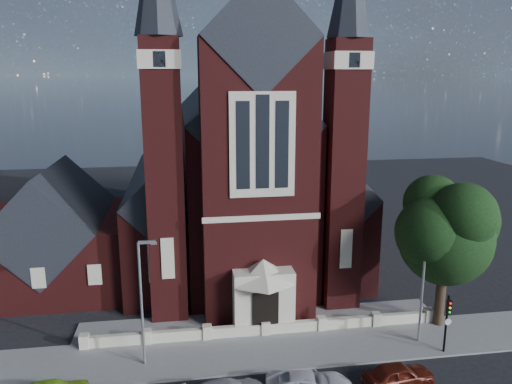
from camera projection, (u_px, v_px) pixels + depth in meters
ground at (248, 285)px, 42.62m from camera, size 120.00×120.00×0.00m
pavement_strip at (271, 350)px, 32.51m from camera, size 60.00×5.00×0.12m
forecourt_paving at (261, 321)px, 36.36m from camera, size 26.00×3.00×0.14m
forecourt_wall at (265, 335)px, 34.44m from camera, size 24.00×0.40×0.90m
church at (237, 174)px, 48.39m from camera, size 20.01×34.90×29.20m
parish_hall at (56, 239)px, 42.21m from camera, size 12.00×12.20×10.24m
street_tree at (450, 234)px, 33.96m from camera, size 6.40×6.60×10.70m
street_lamp_left at (143, 297)px, 29.81m from camera, size 1.16×0.22×8.09m
street_lamp_right at (425, 278)px, 32.48m from camera, size 1.16×0.22×8.09m
traffic_signal at (447, 317)px, 31.56m from camera, size 0.28×0.42×4.00m
car_dark_red at (399, 375)px, 28.62m from camera, size 4.41×2.30×1.43m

